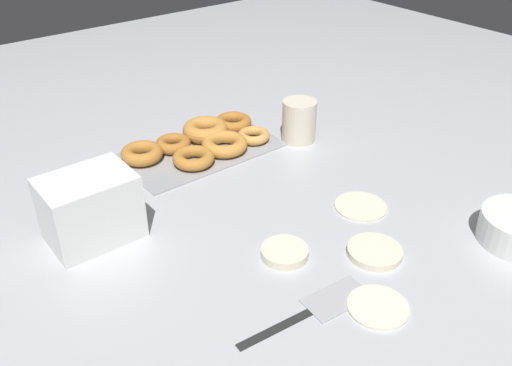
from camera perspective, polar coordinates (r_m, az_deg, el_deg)
The scene contains 9 objects.
ground_plane at distance 1.02m, azimuth 3.08°, elevation -5.17°, with size 3.00×3.00×0.00m, color #B2B5BA.
pancake_0 at distance 1.11m, azimuth 10.97°, elevation -2.33°, with size 0.10×0.10×0.01m, color beige.
pancake_1 at distance 0.89m, azimuth 12.73°, elevation -12.48°, with size 0.10×0.10×0.01m, color silver.
pancake_2 at distance 0.99m, azimuth 12.38°, elevation -7.06°, with size 0.10×0.10×0.01m, color beige.
pancake_3 at distance 0.96m, azimuth 3.03°, elevation -7.29°, with size 0.08×0.08×0.02m, color beige.
donut_tray at distance 1.30m, azimuth -5.62°, elevation 4.35°, with size 0.37×0.21×0.04m.
container_stack at distance 1.02m, azimuth -17.05°, elevation -2.54°, with size 0.16×0.12×0.13m.
paper_cup at distance 1.33m, azimuth 4.55°, elevation 6.55°, with size 0.08×0.08×0.10m.
spatula at distance 0.88m, azimuth 7.15°, elevation -12.56°, with size 0.24×0.07×0.01m.
Camera 1 is at (0.55, 0.61, 0.62)m, focal length 38.00 mm.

